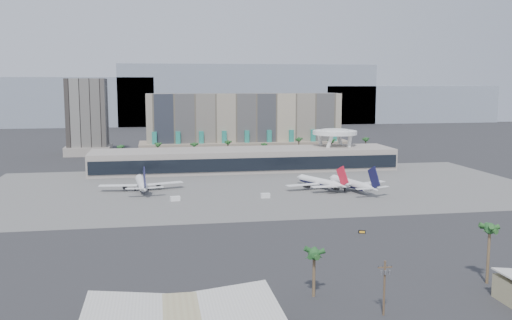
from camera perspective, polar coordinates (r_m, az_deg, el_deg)
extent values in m
plane|color=#232326|center=(217.00, 3.32, -5.38)|extent=(900.00, 900.00, 0.00)
cube|color=#5B5B59|center=(269.67, 0.63, -2.77)|extent=(260.00, 130.00, 0.06)
cube|color=gray|center=(688.48, -21.08, 5.44)|extent=(260.00, 60.00, 55.00)
cube|color=gray|center=(684.44, -0.85, 6.57)|extent=(300.00, 60.00, 70.00)
cube|color=gray|center=(743.36, 14.62, 5.45)|extent=(220.00, 60.00, 45.00)
cube|color=tan|center=(386.14, -1.20, 3.56)|extent=(130.00, 22.00, 42.00)
cube|color=tan|center=(385.68, -1.15, 1.17)|extent=(140.00, 30.00, 10.00)
cube|color=#258172|center=(370.76, -10.11, 1.40)|extent=(3.00, 2.00, 18.00)
cube|color=#258172|center=(371.02, -7.79, 1.46)|extent=(3.00, 2.00, 18.00)
cube|color=#258172|center=(371.89, -5.48, 1.51)|extent=(3.00, 2.00, 18.00)
cube|color=#258172|center=(373.36, -3.19, 1.56)|extent=(3.00, 2.00, 18.00)
cube|color=#258172|center=(375.42, -0.91, 1.60)|extent=(3.00, 2.00, 18.00)
cube|color=#258172|center=(378.07, 1.33, 1.64)|extent=(3.00, 2.00, 18.00)
cube|color=#258172|center=(381.29, 3.54, 1.68)|extent=(3.00, 2.00, 18.00)
cube|color=#258172|center=(385.07, 5.72, 1.72)|extent=(3.00, 2.00, 18.00)
cube|color=#258172|center=(389.39, 7.84, 1.75)|extent=(3.00, 2.00, 18.00)
cube|color=black|center=(408.82, -16.50, 4.18)|extent=(26.00, 26.00, 52.00)
cube|color=gray|center=(410.77, -16.38, 0.98)|extent=(30.00, 30.00, 6.00)
cube|color=gray|center=(322.26, -1.17, 0.04)|extent=(170.00, 32.00, 12.00)
cube|color=black|center=(306.49, -0.71, -0.45)|extent=(168.00, 0.60, 7.00)
cube|color=black|center=(321.37, -1.18, 1.32)|extent=(170.00, 12.00, 2.50)
cylinder|color=white|center=(348.11, 8.54, 1.36)|extent=(6.98, 6.99, 21.89)
cylinder|color=white|center=(344.29, 6.53, 1.33)|extent=(6.98, 6.99, 21.89)
cylinder|color=white|center=(332.19, 7.15, 1.08)|extent=(6.98, 6.99, 21.89)
cylinder|color=white|center=(336.15, 9.23, 1.12)|extent=(6.98, 6.99, 21.89)
cylinder|color=white|center=(339.23, 7.89, 2.74)|extent=(26.00, 26.00, 2.20)
cylinder|color=white|center=(339.12, 7.89, 2.95)|extent=(16.00, 16.00, 1.20)
cylinder|color=brown|center=(353.84, -13.34, 0.52)|extent=(0.70, 0.70, 12.00)
sphere|color=#205023|center=(353.19, -13.37, 1.44)|extent=(2.80, 2.80, 2.80)
cylinder|color=brown|center=(353.22, -9.77, 0.61)|extent=(0.70, 0.70, 12.00)
sphere|color=#205023|center=(352.57, -9.80, 1.53)|extent=(2.80, 2.80, 2.80)
cylinder|color=brown|center=(353.97, -6.21, 0.69)|extent=(0.70, 0.70, 12.00)
sphere|color=#205023|center=(353.32, -6.23, 1.61)|extent=(2.80, 2.80, 2.80)
cylinder|color=brown|center=(355.95, -2.84, 0.77)|extent=(0.70, 0.70, 12.00)
sphere|color=#205023|center=(355.31, -2.84, 1.68)|extent=(2.80, 2.80, 2.80)
cylinder|color=brown|center=(359.52, 0.80, 0.85)|extent=(0.70, 0.70, 12.00)
sphere|color=#205023|center=(358.88, 0.80, 1.75)|extent=(2.80, 2.80, 2.80)
cylinder|color=brown|center=(364.27, 4.20, 0.92)|extent=(0.70, 0.70, 12.00)
sphere|color=#205023|center=(363.63, 4.21, 1.81)|extent=(2.80, 2.80, 2.80)
cylinder|color=brown|center=(370.26, 7.51, 0.98)|extent=(0.70, 0.70, 12.00)
sphere|color=#205023|center=(369.63, 7.52, 1.86)|extent=(2.80, 2.80, 2.80)
cylinder|color=brown|center=(377.79, 10.84, 1.04)|extent=(0.70, 0.70, 12.00)
sphere|color=#205023|center=(377.18, 10.86, 1.90)|extent=(2.80, 2.80, 2.80)
cube|color=silver|center=(112.21, -12.20, -14.91)|extent=(18.65, 22.60, 2.30)
cube|color=silver|center=(112.85, -2.72, -14.60)|extent=(18.65, 22.60, 2.30)
cylinder|color=#4C3826|center=(126.85, 12.71, -12.40)|extent=(0.44, 0.44, 12.00)
cube|color=#4C3826|center=(125.35, 12.77, -10.43)|extent=(3.20, 0.22, 0.22)
cylinder|color=slate|center=(125.02, 12.43, -10.95)|extent=(0.56, 0.56, 0.90)
cylinder|color=slate|center=(125.36, 12.82, -10.91)|extent=(0.56, 0.56, 0.90)
cylinder|color=slate|center=(125.70, 13.20, -10.87)|extent=(0.56, 0.56, 0.90)
cylinder|color=black|center=(124.75, 12.17, -10.38)|extent=(0.12, 0.12, 0.30)
cylinder|color=black|center=(125.81, 13.37, -10.26)|extent=(0.12, 0.12, 0.30)
cylinder|color=white|center=(268.01, -11.39, -2.25)|extent=(6.35, 26.16, 3.80)
cylinder|color=#101238|center=(268.04, -11.39, -2.28)|extent=(6.22, 25.63, 3.72)
cone|color=white|center=(282.62, -11.62, -1.74)|extent=(4.20, 4.63, 3.80)
cone|color=white|center=(251.52, -11.10, -2.83)|extent=(4.63, 8.88, 3.80)
cube|color=white|center=(266.63, -13.61, -2.49)|extent=(17.41, 5.65, 0.33)
cube|color=white|center=(268.13, -9.14, -2.31)|extent=(17.44, 8.82, 0.33)
cylinder|color=black|center=(267.38, -13.00, -2.65)|extent=(2.46, 3.99, 2.09)
cylinder|color=black|center=(268.46, -9.76, -2.52)|extent=(2.46, 3.99, 2.09)
cube|color=#101238|center=(249.27, -11.10, -1.77)|extent=(1.33, 8.63, 10.00)
cube|color=white|center=(250.21, -12.06, -2.80)|extent=(7.68, 2.39, 0.24)
cube|color=white|center=(250.86, -10.11, -2.72)|extent=(7.88, 3.83, 0.24)
cylinder|color=black|center=(278.40, -11.54, -2.44)|extent=(0.47, 0.47, 1.52)
cylinder|color=black|center=(267.35, -12.01, -2.87)|extent=(0.66, 0.66, 1.52)
cylinder|color=black|center=(267.78, -10.71, -2.82)|extent=(0.66, 0.66, 1.52)
cylinder|color=white|center=(269.53, 6.19, -2.14)|extent=(12.99, 23.39, 3.52)
cylinder|color=#101238|center=(269.55, 6.19, -2.17)|extent=(12.73, 22.92, 3.45)
cone|color=white|center=(280.03, 4.37, -1.74)|extent=(4.83, 5.05, 3.52)
cone|color=white|center=(258.00, 8.42, -2.56)|extent=(6.44, 8.68, 3.52)
cube|color=white|center=(262.88, 4.69, -2.49)|extent=(16.24, 6.74, 0.31)
cube|color=white|center=(275.24, 7.85, -2.07)|extent=(14.90, 12.17, 0.31)
cylinder|color=black|center=(265.01, 5.08, -2.60)|extent=(3.20, 4.01, 1.94)
cylinder|color=black|center=(273.98, 7.37, -2.29)|extent=(3.20, 4.01, 1.94)
cube|color=red|center=(256.27, 8.64, -1.60)|extent=(3.65, 7.49, 9.28)
cube|color=white|center=(254.66, 7.89, -2.59)|extent=(7.31, 3.80, 0.22)
cube|color=white|center=(259.95, 9.20, -2.40)|extent=(7.00, 5.38, 0.22)
cylinder|color=black|center=(277.07, 4.93, -2.37)|extent=(0.44, 0.44, 1.41)
cylinder|color=black|center=(267.51, 5.84, -2.74)|extent=(0.62, 0.62, 1.41)
cylinder|color=black|center=(271.11, 6.76, -2.62)|extent=(0.62, 0.62, 1.41)
cylinder|color=white|center=(265.25, 9.32, -2.29)|extent=(10.31, 26.56, 3.88)
cylinder|color=#101238|center=(265.27, 9.32, -2.32)|extent=(10.10, 26.03, 3.80)
cone|color=white|center=(277.78, 7.59, -1.80)|extent=(4.84, 5.18, 3.88)
cone|color=white|center=(251.41, 11.48, -2.83)|extent=(5.92, 9.41, 3.88)
cube|color=white|center=(258.85, 7.47, -2.63)|extent=(17.58, 4.59, 0.34)
cube|color=white|center=(270.56, 11.31, -2.26)|extent=(17.35, 11.22, 0.34)
cylinder|color=black|center=(260.95, 7.95, -2.77)|extent=(3.03, 4.28, 2.13)
cylinder|color=black|center=(269.46, 10.74, -2.50)|extent=(3.03, 4.28, 2.13)
cube|color=#101238|center=(249.38, 11.71, -1.74)|extent=(2.65, 8.64, 10.20)
cube|color=white|center=(248.04, 10.80, -2.84)|extent=(7.94, 2.98, 0.24)
cube|color=white|center=(253.10, 12.41, -2.67)|extent=(7.98, 4.92, 0.24)
cylinder|color=black|center=(274.21, 8.11, -2.51)|extent=(0.48, 0.48, 1.55)
cylinder|color=black|center=(263.25, 8.86, -2.95)|extent=(0.68, 0.68, 1.55)
cylinder|color=black|center=(266.66, 9.98, -2.84)|extent=(0.68, 0.68, 1.55)
cube|color=white|center=(241.67, -8.09, -3.85)|extent=(4.34, 2.70, 1.98)
cube|color=silver|center=(245.56, 0.94, -3.58)|extent=(3.98, 2.31, 2.03)
cube|color=black|center=(192.12, 10.54, -7.08)|extent=(2.34, 1.10, 1.07)
cube|color=orange|center=(191.94, 10.56, -7.09)|extent=(1.64, 0.63, 0.64)
cylinder|color=black|center=(191.88, 10.29, -7.16)|extent=(0.13, 0.13, 0.64)
cylinder|color=black|center=(192.47, 10.78, -7.12)|extent=(0.13, 0.13, 0.64)
cylinder|color=brown|center=(134.94, 5.81, -11.33)|extent=(0.70, 0.70, 10.52)
sphere|color=#205023|center=(133.40, 5.84, -9.32)|extent=(2.80, 2.80, 2.80)
cylinder|color=brown|center=(153.02, 22.21, -8.83)|extent=(0.70, 0.70, 14.26)
sphere|color=#205023|center=(151.28, 22.35, -6.35)|extent=(2.80, 2.80, 2.80)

